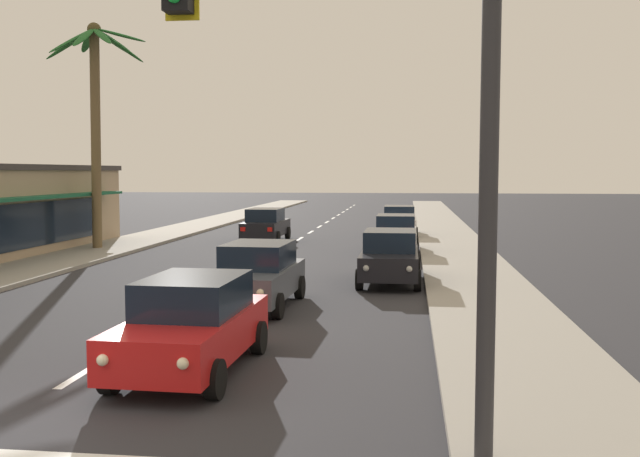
{
  "coord_description": "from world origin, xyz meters",
  "views": [
    {
      "loc": [
        5.66,
        -8.68,
        3.54
      ],
      "look_at": [
        3.6,
        8.0,
        2.2
      ],
      "focal_mm": 40.13,
      "sensor_mm": 36.0,
      "label": 1
    }
  ],
  "objects_px": {
    "sedan_third_in_queue": "(257,275)",
    "palm_left_third": "(95,95)",
    "sedan_parked_nearest_kerb": "(396,234)",
    "traffic_signal_mast": "(190,31)",
    "sedan_oncoming_far": "(266,225)",
    "sedan_parked_mid_kerb": "(399,221)",
    "sedan_parked_far_kerb": "(390,256)",
    "sedan_lead_at_stop_bar": "(192,324)"
  },
  "relations": [
    {
      "from": "sedan_parked_nearest_kerb",
      "to": "palm_left_third",
      "type": "xyz_separation_m",
      "value": [
        -13.26,
        -0.42,
        6.06
      ]
    },
    {
      "from": "sedan_oncoming_far",
      "to": "sedan_parked_nearest_kerb",
      "type": "xyz_separation_m",
      "value": [
        6.66,
        -4.75,
        0.0
      ]
    },
    {
      "from": "sedan_lead_at_stop_bar",
      "to": "sedan_parked_mid_kerb",
      "type": "relative_size",
      "value": 1.01
    },
    {
      "from": "traffic_signal_mast",
      "to": "palm_left_third",
      "type": "bearing_deg",
      "value": 116.92
    },
    {
      "from": "traffic_signal_mast",
      "to": "sedan_oncoming_far",
      "type": "xyz_separation_m",
      "value": [
        -4.59,
        27.2,
        -4.36
      ]
    },
    {
      "from": "sedan_third_in_queue",
      "to": "sedan_oncoming_far",
      "type": "height_order",
      "value": "same"
    },
    {
      "from": "sedan_third_in_queue",
      "to": "palm_left_third",
      "type": "height_order",
      "value": "palm_left_third"
    },
    {
      "from": "traffic_signal_mast",
      "to": "sedan_third_in_queue",
      "type": "distance_m",
      "value": 10.8
    },
    {
      "from": "sedan_third_in_queue",
      "to": "sedan_lead_at_stop_bar",
      "type": "bearing_deg",
      "value": -88.83
    },
    {
      "from": "sedan_lead_at_stop_bar",
      "to": "sedan_third_in_queue",
      "type": "xyz_separation_m",
      "value": [
        -0.12,
        6.1,
        0.0
      ]
    },
    {
      "from": "sedan_oncoming_far",
      "to": "sedan_parked_mid_kerb",
      "type": "relative_size",
      "value": 1.0
    },
    {
      "from": "sedan_third_in_queue",
      "to": "sedan_oncoming_far",
      "type": "xyz_separation_m",
      "value": [
        -3.28,
        17.4,
        0.0
      ]
    },
    {
      "from": "sedan_parked_mid_kerb",
      "to": "sedan_parked_far_kerb",
      "type": "relative_size",
      "value": 1.0
    },
    {
      "from": "sedan_parked_mid_kerb",
      "to": "sedan_parked_far_kerb",
      "type": "distance_m",
      "value": 16.43
    },
    {
      "from": "sedan_third_in_queue",
      "to": "sedan_parked_far_kerb",
      "type": "relative_size",
      "value": 1.01
    },
    {
      "from": "sedan_lead_at_stop_bar",
      "to": "sedan_oncoming_far",
      "type": "bearing_deg",
      "value": 98.24
    },
    {
      "from": "sedan_lead_at_stop_bar",
      "to": "sedan_parked_mid_kerb",
      "type": "height_order",
      "value": "same"
    },
    {
      "from": "sedan_lead_at_stop_bar",
      "to": "sedan_oncoming_far",
      "type": "height_order",
      "value": "same"
    },
    {
      "from": "traffic_signal_mast",
      "to": "sedan_third_in_queue",
      "type": "height_order",
      "value": "traffic_signal_mast"
    },
    {
      "from": "traffic_signal_mast",
      "to": "sedan_oncoming_far",
      "type": "bearing_deg",
      "value": 99.57
    },
    {
      "from": "sedan_parked_mid_kerb",
      "to": "sedan_parked_nearest_kerb",
      "type": "bearing_deg",
      "value": -90.29
    },
    {
      "from": "sedan_third_in_queue",
      "to": "sedan_parked_nearest_kerb",
      "type": "bearing_deg",
      "value": 75.05
    },
    {
      "from": "sedan_oncoming_far",
      "to": "sedan_parked_mid_kerb",
      "type": "distance_m",
      "value": 7.55
    },
    {
      "from": "sedan_parked_mid_kerb",
      "to": "sedan_parked_far_kerb",
      "type": "bearing_deg",
      "value": -90.28
    },
    {
      "from": "sedan_lead_at_stop_bar",
      "to": "sedan_parked_nearest_kerb",
      "type": "xyz_separation_m",
      "value": [
        3.25,
        18.75,
        0.0
      ]
    },
    {
      "from": "sedan_oncoming_far",
      "to": "sedan_parked_far_kerb",
      "type": "relative_size",
      "value": 1.0
    },
    {
      "from": "sedan_parked_nearest_kerb",
      "to": "palm_left_third",
      "type": "distance_m",
      "value": 14.58
    },
    {
      "from": "traffic_signal_mast",
      "to": "sedan_parked_far_kerb",
      "type": "xyz_separation_m",
      "value": [
        2.04,
        14.25,
        -4.36
      ]
    },
    {
      "from": "traffic_signal_mast",
      "to": "sedan_oncoming_far",
      "type": "height_order",
      "value": "traffic_signal_mast"
    },
    {
      "from": "traffic_signal_mast",
      "to": "sedan_parked_mid_kerb",
      "type": "relative_size",
      "value": 2.52
    },
    {
      "from": "traffic_signal_mast",
      "to": "sedan_parked_far_kerb",
      "type": "bearing_deg",
      "value": 81.87
    },
    {
      "from": "sedan_lead_at_stop_bar",
      "to": "sedan_parked_mid_kerb",
      "type": "distance_m",
      "value": 27.19
    },
    {
      "from": "traffic_signal_mast",
      "to": "palm_left_third",
      "type": "height_order",
      "value": "palm_left_third"
    },
    {
      "from": "sedan_parked_far_kerb",
      "to": "sedan_parked_nearest_kerb",
      "type": "bearing_deg",
      "value": 89.73
    },
    {
      "from": "sedan_parked_far_kerb",
      "to": "palm_left_third",
      "type": "distance_m",
      "value": 16.48
    },
    {
      "from": "sedan_lead_at_stop_bar",
      "to": "palm_left_third",
      "type": "relative_size",
      "value": 0.45
    },
    {
      "from": "sedan_lead_at_stop_bar",
      "to": "sedan_parked_far_kerb",
      "type": "bearing_deg",
      "value": 73.07
    },
    {
      "from": "sedan_third_in_queue",
      "to": "sedan_parked_far_kerb",
      "type": "distance_m",
      "value": 5.57
    },
    {
      "from": "sedan_oncoming_far",
      "to": "sedan_parked_mid_kerb",
      "type": "height_order",
      "value": "same"
    },
    {
      "from": "sedan_lead_at_stop_bar",
      "to": "sedan_parked_far_kerb",
      "type": "height_order",
      "value": "same"
    },
    {
      "from": "sedan_third_in_queue",
      "to": "sedan_parked_far_kerb",
      "type": "height_order",
      "value": "same"
    },
    {
      "from": "sedan_parked_mid_kerb",
      "to": "sedan_parked_far_kerb",
      "type": "height_order",
      "value": "same"
    }
  ]
}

